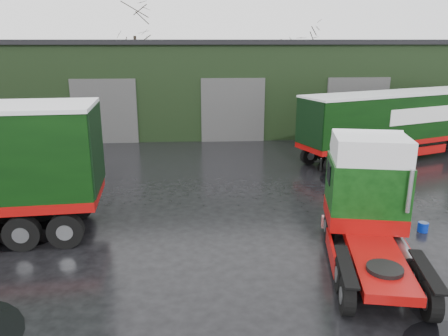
# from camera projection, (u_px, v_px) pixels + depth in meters

# --- Properties ---
(ground) EXTENTS (100.00, 100.00, 0.00)m
(ground) POSITION_uv_depth(u_px,v_px,m) (208.00, 234.00, 14.65)
(ground) COLOR black
(warehouse) EXTENTS (32.40, 12.40, 6.30)m
(warehouse) POSITION_uv_depth(u_px,v_px,m) (226.00, 83.00, 33.04)
(warehouse) COLOR black
(warehouse) RESTS_ON ground
(hero_tractor) EXTENTS (3.55, 6.21, 3.63)m
(hero_tractor) POSITION_uv_depth(u_px,v_px,m) (377.00, 212.00, 11.74)
(hero_tractor) COLOR #0D360D
(hero_tractor) RESTS_ON ground
(lorry_right) EXTENTS (13.90, 7.27, 3.67)m
(lorry_right) POSITION_uv_depth(u_px,v_px,m) (392.00, 126.00, 23.37)
(lorry_right) COLOR silver
(lorry_right) RESTS_ON ground
(wash_bucket) EXTENTS (0.39, 0.39, 0.32)m
(wash_bucket) POSITION_uv_depth(u_px,v_px,m) (423.00, 227.00, 14.82)
(wash_bucket) COLOR #07239E
(wash_bucket) RESTS_ON ground
(tree_back_a) EXTENTS (4.40, 4.40, 9.50)m
(tree_back_a) POSITION_uv_depth(u_px,v_px,m) (136.00, 57.00, 41.68)
(tree_back_a) COLOR black
(tree_back_a) RESTS_ON ground
(tree_back_b) EXTENTS (4.40, 4.40, 7.50)m
(tree_back_b) POSITION_uv_depth(u_px,v_px,m) (300.00, 67.00, 42.93)
(tree_back_b) COLOR black
(tree_back_b) RESTS_ON ground
(puddle_1) EXTENTS (2.84, 2.84, 0.01)m
(puddle_1) POSITION_uv_depth(u_px,v_px,m) (351.00, 180.00, 20.24)
(puddle_1) COLOR black
(puddle_1) RESTS_ON ground
(puddle_2) EXTENTS (3.95, 3.95, 0.01)m
(puddle_2) POSITION_uv_depth(u_px,v_px,m) (17.00, 227.00, 15.21)
(puddle_2) COLOR black
(puddle_2) RESTS_ON ground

